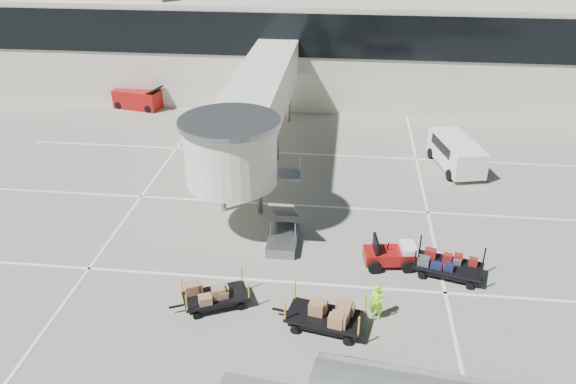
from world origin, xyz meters
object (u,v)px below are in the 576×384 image
(baggage_tug, at_px, (390,255))
(box_cart_far, at_px, (217,295))
(suitcase_cart, at_px, (449,267))
(ground_worker, at_px, (377,302))
(minivan, at_px, (456,151))
(box_cart_near, at_px, (325,315))
(belt_loader, at_px, (138,99))

(baggage_tug, height_order, box_cart_far, baggage_tug)
(suitcase_cart, distance_m, ground_worker, 4.65)
(baggage_tug, relative_size, minivan, 0.47)
(box_cart_far, relative_size, minivan, 0.63)
(ground_worker, bearing_deg, box_cart_far, -171.02)
(baggage_tug, xyz_separation_m, suitcase_cart, (2.57, -0.57, -0.04))
(baggage_tug, distance_m, minivan, 12.07)
(box_cart_near, xyz_separation_m, box_cart_far, (-4.49, 0.85, -0.11))
(baggage_tug, height_order, box_cart_near, baggage_tug)
(baggage_tug, bearing_deg, box_cart_near, -129.65)
(baggage_tug, relative_size, box_cart_far, 0.75)
(box_cart_far, height_order, ground_worker, ground_worker)
(box_cart_near, xyz_separation_m, minivan, (7.27, 15.76, 0.50))
(box_cart_near, bearing_deg, belt_loader, 135.11)
(suitcase_cart, xyz_separation_m, minivan, (1.93, 11.75, 0.60))
(box_cart_near, height_order, box_cart_far, box_cart_near)
(box_cart_near, relative_size, box_cart_far, 1.16)
(ground_worker, relative_size, belt_loader, 0.39)
(box_cart_near, distance_m, ground_worker, 2.17)
(box_cart_near, bearing_deg, ground_worker, 31.46)
(suitcase_cart, relative_size, ground_worker, 2.28)
(box_cart_far, distance_m, belt_loader, 26.33)
(baggage_tug, xyz_separation_m, ground_worker, (-0.74, -3.83, 0.26))
(box_cart_far, bearing_deg, baggage_tug, 2.77)
(belt_loader, bearing_deg, box_cart_far, -50.52)
(box_cart_far, relative_size, belt_loader, 0.77)
(baggage_tug, xyz_separation_m, box_cart_near, (-2.77, -4.57, 0.06))
(box_cart_far, height_order, belt_loader, belt_loader)
(box_cart_far, bearing_deg, minivan, 27.36)
(suitcase_cart, height_order, ground_worker, ground_worker)
(suitcase_cart, xyz_separation_m, belt_loader, (-21.65, 20.37, 0.23))
(suitcase_cart, bearing_deg, belt_loader, 152.04)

